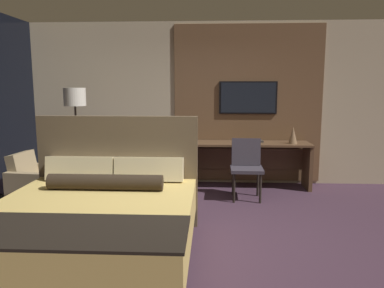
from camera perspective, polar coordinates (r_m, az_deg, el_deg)
ground_plane at (r=4.35m, az=0.43°, el=-14.34°), size 16.00×16.00×0.00m
wall_back_tv_panel at (r=6.60m, az=2.45°, el=6.12°), size 7.20×0.09×2.80m
bed at (r=3.88m, az=-14.56°, el=-11.92°), size 1.95×2.14×1.36m
desk at (r=6.43m, az=8.53°, el=-1.82°), size 2.04×0.57×0.77m
tv at (r=6.55m, az=8.54°, el=7.00°), size 0.99×0.04×0.56m
desk_chair at (r=5.79m, az=8.28°, el=-2.83°), size 0.49×0.49×0.91m
armchair_by_window at (r=5.88m, az=-22.27°, el=-6.08°), size 0.76×0.77×0.77m
floor_lamp at (r=6.19m, az=-17.39°, el=5.64°), size 0.34×0.34×1.68m
vase_tall at (r=6.37m, az=15.14°, el=1.31°), size 0.14×0.14×0.28m
book at (r=6.42m, az=9.75°, el=0.43°), size 0.24×0.18×0.03m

